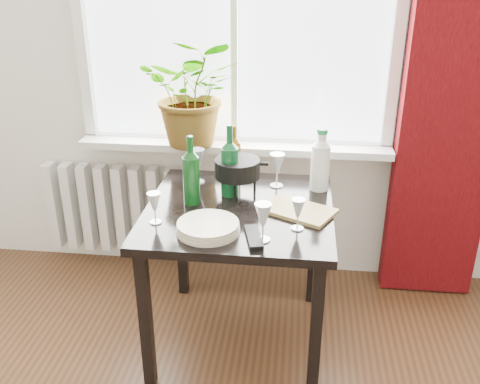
# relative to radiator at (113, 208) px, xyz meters

# --- Properties ---
(windowsill) EXTENTS (1.72, 0.20, 0.04)m
(windowsill) POSITION_rel_radiator_xyz_m (0.75, -0.03, 0.44)
(windowsill) COLOR silver
(windowsill) RESTS_ON ground
(curtain) EXTENTS (0.50, 0.12, 2.56)m
(curtain) POSITION_rel_radiator_xyz_m (1.87, -0.06, 0.92)
(curtain) COLOR #3D0508
(curtain) RESTS_ON ground
(radiator) EXTENTS (0.80, 0.10, 0.55)m
(radiator) POSITION_rel_radiator_xyz_m (0.00, 0.00, 0.00)
(radiator) COLOR white
(radiator) RESTS_ON ground
(table) EXTENTS (0.85, 0.85, 0.74)m
(table) POSITION_rel_radiator_xyz_m (0.85, -0.63, 0.27)
(table) COLOR black
(table) RESTS_ON ground
(potted_plant) EXTENTS (0.52, 0.45, 0.57)m
(potted_plant) POSITION_rel_radiator_xyz_m (0.55, -0.09, 0.75)
(potted_plant) COLOR #237B20
(potted_plant) RESTS_ON windowsill
(wine_bottle_left) EXTENTS (0.09, 0.09, 0.33)m
(wine_bottle_left) POSITION_rel_radiator_xyz_m (0.63, -0.61, 0.52)
(wine_bottle_left) COLOR #0B3E13
(wine_bottle_left) RESTS_ON table
(wine_bottle_right) EXTENTS (0.11, 0.11, 0.35)m
(wine_bottle_right) POSITION_rel_radiator_xyz_m (0.79, -0.50, 0.54)
(wine_bottle_right) COLOR #0D431E
(wine_bottle_right) RESTS_ON table
(bottle_amber) EXTENTS (0.08, 0.08, 0.29)m
(bottle_amber) POSITION_rel_radiator_xyz_m (0.78, -0.29, 0.50)
(bottle_amber) COLOR #673E0B
(bottle_amber) RESTS_ON table
(cleaning_bottle) EXTENTS (0.11, 0.11, 0.32)m
(cleaning_bottle) POSITION_rel_radiator_xyz_m (1.22, -0.38, 0.52)
(cleaning_bottle) COLOR white
(cleaning_bottle) RESTS_ON table
(wineglass_front_right) EXTENTS (0.09, 0.09, 0.17)m
(wineglass_front_right) POSITION_rel_radiator_xyz_m (0.98, -0.92, 0.44)
(wineglass_front_right) COLOR silver
(wineglass_front_right) RESTS_ON table
(wineglass_far_right) EXTENTS (0.06, 0.06, 0.14)m
(wineglass_far_right) POSITION_rel_radiator_xyz_m (1.12, -0.81, 0.43)
(wineglass_far_right) COLOR silver
(wineglass_far_right) RESTS_ON table
(wineglass_back_center) EXTENTS (0.09, 0.09, 0.18)m
(wineglass_back_center) POSITION_rel_radiator_xyz_m (1.01, -0.37, 0.45)
(wineglass_back_center) COLOR silver
(wineglass_back_center) RESTS_ON table
(wineglass_back_left) EXTENTS (0.09, 0.09, 0.18)m
(wineglass_back_left) POSITION_rel_radiator_xyz_m (0.61, -0.37, 0.45)
(wineglass_back_left) COLOR #B3B8C1
(wineglass_back_left) RESTS_ON table
(wineglass_front_left) EXTENTS (0.07, 0.07, 0.14)m
(wineglass_front_left) POSITION_rel_radiator_xyz_m (0.51, -0.82, 0.43)
(wineglass_front_left) COLOR silver
(wineglass_front_left) RESTS_ON table
(plate_stack) EXTENTS (0.32, 0.32, 0.04)m
(plate_stack) POSITION_rel_radiator_xyz_m (0.75, -0.88, 0.38)
(plate_stack) COLOR beige
(plate_stack) RESTS_ON table
(fondue_pot) EXTENTS (0.31, 0.29, 0.17)m
(fondue_pot) POSITION_rel_radiator_xyz_m (0.82, -0.47, 0.45)
(fondue_pot) COLOR black
(fondue_pot) RESTS_ON table
(tv_remote) EXTENTS (0.10, 0.20, 0.02)m
(tv_remote) POSITION_rel_radiator_xyz_m (0.94, -0.92, 0.37)
(tv_remote) COLOR black
(tv_remote) RESTS_ON table
(cutting_board) EXTENTS (0.36, 0.32, 0.02)m
(cutting_board) POSITION_rel_radiator_xyz_m (1.12, -0.65, 0.37)
(cutting_board) COLOR #9B8446
(cutting_board) RESTS_ON table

